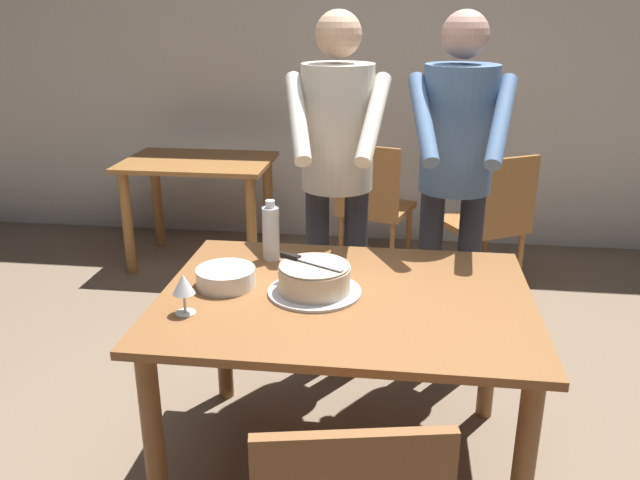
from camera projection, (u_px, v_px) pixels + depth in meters
ground_plane at (343, 465)px, 2.59m from camera, size 14.00×14.00×0.00m
back_wall at (382, 61)px, 4.72m from camera, size 10.00×0.12×2.70m
main_dining_table at (345, 323)px, 2.38m from camera, size 1.34×1.00×0.75m
cake_on_platter at (315, 280)px, 2.34m from camera, size 0.34×0.34×0.11m
cake_knife at (299, 259)px, 2.35m from camera, size 0.25×0.15×0.02m
plate_stack at (226, 277)px, 2.40m from camera, size 0.22×0.22×0.07m
wine_glass_near at (183, 286)px, 2.16m from camera, size 0.08×0.08×0.14m
water_bottle at (271, 232)px, 2.63m from camera, size 0.07×0.07×0.25m
person_cutting_cake at (337, 161)px, 2.90m from camera, size 0.47×0.56×1.72m
person_standing_beside at (456, 163)px, 2.87m from camera, size 0.47×0.56×1.72m
background_table at (199, 183)px, 4.48m from camera, size 1.00×0.70×0.74m
background_chair_0 at (489, 218)px, 4.01m from camera, size 0.60×0.60×0.90m
background_chair_1 at (373, 203)px, 4.33m from camera, size 0.55×0.55×0.90m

